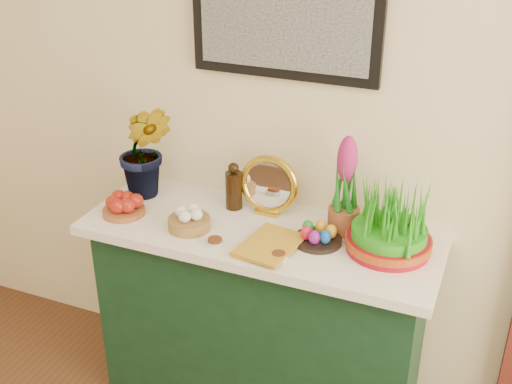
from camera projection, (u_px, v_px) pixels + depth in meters
sideboard at (261, 323)px, 2.71m from camera, size 1.30×0.45×0.85m
tablecloth at (261, 232)px, 2.51m from camera, size 1.40×0.55×0.04m
hyacinth_green at (144, 135)px, 2.63m from camera, size 0.33×0.30×0.55m
apple_bowl at (123, 206)px, 2.59m from camera, size 0.21×0.21×0.09m
garlic_basket at (189, 220)px, 2.48m from camera, size 0.17×0.17×0.09m
vinegar_cruet at (234, 188)px, 2.61m from camera, size 0.07×0.07×0.20m
mirror at (269, 186)px, 2.56m from camera, size 0.25×0.07×0.25m
book at (248, 238)px, 2.40m from camera, size 0.21×0.28×0.03m
spice_dish_left at (215, 242)px, 2.38m from camera, size 0.07×0.07×0.03m
spice_dish_right at (279, 256)px, 2.30m from camera, size 0.06×0.06×0.03m
egg_plate at (318, 236)px, 2.39m from camera, size 0.18×0.18×0.08m
hyacinth_pink at (345, 190)px, 2.40m from camera, size 0.12×0.12×0.39m
wheatgrass_sabzeh at (390, 223)px, 2.30m from camera, size 0.32×0.32×0.26m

